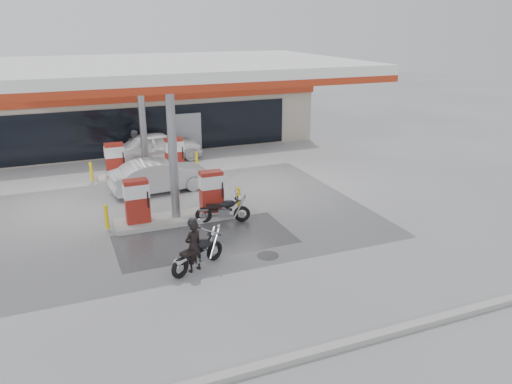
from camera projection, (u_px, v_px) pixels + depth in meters
ground at (191, 241)px, 16.97m from camera, size 90.00×90.00×0.00m
wet_patch at (205, 239)px, 17.15m from camera, size 6.00×3.00×0.00m
drain_cover at (268, 256)px, 15.94m from camera, size 0.70×0.70×0.01m
kerb at (276, 363)px, 10.83m from camera, size 28.00×0.25×0.15m
store_building at (120, 109)px, 30.26m from camera, size 22.00×8.22×4.00m
canopy at (151, 70)px, 19.62m from camera, size 16.00×10.02×5.51m
pump_island_near at (176, 203)px, 18.49m from camera, size 5.14×1.30×1.78m
pump_island_far at (146, 162)px, 23.74m from camera, size 5.14×1.30×1.78m
main_motorcycle at (198, 254)px, 14.99m from camera, size 1.90×1.19×1.08m
biker_main at (193, 246)px, 14.74m from camera, size 0.69×0.58×1.60m
parked_motorcycle at (224, 210)px, 18.44m from camera, size 2.00×0.98×1.05m
sedan_white at (159, 146)px, 26.50m from camera, size 4.68×2.11×1.56m
attendant at (135, 146)px, 26.12m from camera, size 0.83×0.97×1.74m
hatchback_silver at (161, 176)px, 21.71m from camera, size 4.50×1.97×1.44m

